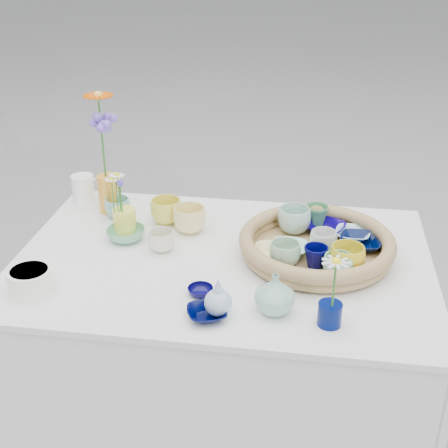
# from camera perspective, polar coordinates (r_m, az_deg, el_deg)

# --- Properties ---
(ground) EXTENTS (80.00, 80.00, 0.00)m
(ground) POSITION_cam_1_polar(r_m,az_deg,el_deg) (2.38, -0.08, -19.30)
(ground) COLOR gray
(display_table) EXTENTS (1.26, 0.86, 0.77)m
(display_table) POSITION_cam_1_polar(r_m,az_deg,el_deg) (2.38, -0.08, -19.30)
(display_table) COLOR white
(display_table) RESTS_ON ground
(wicker_tray) EXTENTS (0.47, 0.47, 0.08)m
(wicker_tray) POSITION_cam_1_polar(r_m,az_deg,el_deg) (1.91, 8.46, -1.95)
(wicker_tray) COLOR brown
(wicker_tray) RESTS_ON display_table
(tray_ceramic_0) EXTENTS (0.16, 0.16, 0.03)m
(tray_ceramic_0) POSITION_cam_1_polar(r_m,az_deg,el_deg) (2.04, 9.26, -0.36)
(tray_ceramic_0) COLOR #0D0063
(tray_ceramic_0) RESTS_ON wicker_tray
(tray_ceramic_1) EXTENTS (0.14, 0.14, 0.03)m
(tray_ceramic_1) POSITION_cam_1_polar(r_m,az_deg,el_deg) (1.96, 12.40, -1.69)
(tray_ceramic_1) COLOR black
(tray_ceramic_1) RESTS_ON wicker_tray
(tray_ceramic_2) EXTENTS (0.11, 0.11, 0.08)m
(tray_ceramic_2) POSITION_cam_1_polar(r_m,az_deg,el_deg) (1.82, 11.20, -3.14)
(tray_ceramic_2) COLOR yellow
(tray_ceramic_2) RESTS_ON wicker_tray
(tray_ceramic_3) EXTENTS (0.14, 0.14, 0.03)m
(tray_ceramic_3) POSITION_cam_1_polar(r_m,az_deg,el_deg) (1.87, 9.42, -3.02)
(tray_ceramic_3) COLOR #56A864
(tray_ceramic_3) RESTS_ON wicker_tray
(tray_ceramic_4) EXTENTS (0.11, 0.11, 0.07)m
(tray_ceramic_4) POSITION_cam_1_polar(r_m,az_deg,el_deg) (1.82, 5.60, -2.75)
(tray_ceramic_4) COLOR #94BCA1
(tray_ceramic_4) RESTS_ON wicker_tray
(tray_ceramic_5) EXTENTS (0.12, 0.12, 0.03)m
(tray_ceramic_5) POSITION_cam_1_polar(r_m,az_deg,el_deg) (1.90, 5.99, -2.26)
(tray_ceramic_5) COLOR #9CECCD
(tray_ceramic_5) RESTS_ON wicker_tray
(tray_ceramic_6) EXTENTS (0.13, 0.13, 0.08)m
(tray_ceramic_6) POSITION_cam_1_polar(r_m,az_deg,el_deg) (2.01, 6.45, 0.34)
(tray_ceramic_6) COLOR #A1C9B8
(tray_ceramic_6) RESTS_ON wicker_tray
(tray_ceramic_7) EXTENTS (0.10, 0.10, 0.07)m
(tray_ceramic_7) POSITION_cam_1_polar(r_m,az_deg,el_deg) (1.91, 9.06, -1.57)
(tray_ceramic_7) COLOR silver
(tray_ceramic_7) RESTS_ON wicker_tray
(tray_ceramic_8) EXTENTS (0.12, 0.12, 0.03)m
(tray_ceramic_8) POSITION_cam_1_polar(r_m,az_deg,el_deg) (2.01, 11.68, -0.94)
(tray_ceramic_8) COLOR #ADECFF
(tray_ceramic_8) RESTS_ON wicker_tray
(tray_ceramic_9) EXTENTS (0.09, 0.09, 0.07)m
(tray_ceramic_9) POSITION_cam_1_polar(r_m,az_deg,el_deg) (1.83, 8.38, -3.01)
(tray_ceramic_9) COLOR #030341
(tray_ceramic_9) RESTS_ON wicker_tray
(tray_ceramic_10) EXTENTS (0.13, 0.13, 0.03)m
(tray_ceramic_10) POSITION_cam_1_polar(r_m,az_deg,el_deg) (1.87, 4.57, -2.64)
(tray_ceramic_10) COLOR #F5D791
(tray_ceramic_10) RESTS_ON wicker_tray
(tray_ceramic_11) EXTENTS (0.11, 0.11, 0.07)m
(tray_ceramic_11) POSITION_cam_1_polar(r_m,az_deg,el_deg) (1.79, 10.37, -3.82)
(tray_ceramic_11) COLOR #8ADDBD
(tray_ceramic_11) RESTS_ON wicker_tray
(tray_ceramic_12) EXTENTS (0.10, 0.10, 0.07)m
(tray_ceramic_12) POSITION_cam_1_polar(r_m,az_deg,el_deg) (2.07, 8.45, 0.76)
(tray_ceramic_12) COLOR #3A7B4C
(tray_ceramic_12) RESTS_ON wicker_tray
(loose_ceramic_0) EXTENTS (0.12, 0.12, 0.08)m
(loose_ceramic_0) POSITION_cam_1_polar(r_m,az_deg,el_deg) (2.11, -5.30, 1.19)
(loose_ceramic_0) COLOR #DACE42
(loose_ceramic_0) RESTS_ON display_table
(loose_ceramic_1) EXTENTS (0.11, 0.11, 0.09)m
(loose_ceramic_1) POSITION_cam_1_polar(r_m,az_deg,el_deg) (2.04, -3.16, 0.42)
(loose_ceramic_1) COLOR #F2DB86
(loose_ceramic_1) RESTS_ON display_table
(loose_ceramic_2) EXTENTS (0.13, 0.13, 0.04)m
(loose_ceramic_2) POSITION_cam_1_polar(r_m,az_deg,el_deg) (2.02, -8.95, -0.93)
(loose_ceramic_2) COLOR #60A17C
(loose_ceramic_2) RESTS_ON display_table
(loose_ceramic_3) EXTENTS (0.11, 0.11, 0.07)m
(loose_ceramic_3) POSITION_cam_1_polar(r_m,az_deg,el_deg) (1.94, -5.72, -1.55)
(loose_ceramic_3) COLOR beige
(loose_ceramic_3) RESTS_ON display_table
(loose_ceramic_4) EXTENTS (0.09, 0.09, 0.02)m
(loose_ceramic_4) POSITION_cam_1_polar(r_m,az_deg,el_deg) (1.73, -2.17, -6.14)
(loose_ceramic_4) COLOR #060340
(loose_ceramic_4) RESTS_ON display_table
(loose_ceramic_5) EXTENTS (0.09, 0.09, 0.07)m
(loose_ceramic_5) POSITION_cam_1_polar(r_m,az_deg,el_deg) (2.17, -9.70, 1.47)
(loose_ceramic_5) COLOR #77BAAE
(loose_ceramic_5) RESTS_ON display_table
(loose_ceramic_6) EXTENTS (0.13, 0.13, 0.03)m
(loose_ceramic_6) POSITION_cam_1_polar(r_m,az_deg,el_deg) (1.63, -1.57, -8.18)
(loose_ceramic_6) COLOR black
(loose_ceramic_6) RESTS_ON display_table
(fluted_bowl) EXTENTS (0.13, 0.13, 0.07)m
(fluted_bowl) POSITION_cam_1_polar(r_m,az_deg,el_deg) (1.81, -17.28, -4.92)
(fluted_bowl) COLOR white
(fluted_bowl) RESTS_ON display_table
(bud_vase_paleblue) EXTENTS (0.09, 0.09, 0.11)m
(bud_vase_paleblue) POSITION_cam_1_polar(r_m,az_deg,el_deg) (1.62, -0.54, -6.62)
(bud_vase_paleblue) COLOR #9EB5D0
(bud_vase_paleblue) RESTS_ON display_table
(bud_vase_seafoam) EXTENTS (0.13, 0.13, 0.11)m
(bud_vase_seafoam) POSITION_cam_1_polar(r_m,az_deg,el_deg) (1.64, 4.66, -6.34)
(bud_vase_seafoam) COLOR #84B7A1
(bud_vase_seafoam) RESTS_ON display_table
(bud_vase_cobalt) EXTENTS (0.08, 0.08, 0.06)m
(bud_vase_cobalt) POSITION_cam_1_polar(r_m,az_deg,el_deg) (1.62, 9.64, -8.13)
(bud_vase_cobalt) COLOR #000C49
(bud_vase_cobalt) RESTS_ON display_table
(single_daisy) EXTENTS (0.10, 0.10, 0.15)m
(single_daisy) POSITION_cam_1_polar(r_m,az_deg,el_deg) (1.56, 10.04, -5.47)
(single_daisy) COLOR silver
(single_daisy) RESTS_ON bud_vase_cobalt
(tall_vase_yellow) EXTENTS (0.09, 0.09, 0.13)m
(tall_vase_yellow) POSITION_cam_1_polar(r_m,az_deg,el_deg) (2.21, -10.53, 2.76)
(tall_vase_yellow) COLOR gold
(tall_vase_yellow) RESTS_ON display_table
(gerbera) EXTENTS (0.13, 0.13, 0.30)m
(gerbera) POSITION_cam_1_polar(r_m,az_deg,el_deg) (2.14, -11.11, 7.86)
(gerbera) COLOR #E65500
(gerbera) RESTS_ON tall_vase_yellow
(hydrangea) EXTENTS (0.09, 0.09, 0.26)m
(hydrangea) POSITION_cam_1_polar(r_m,az_deg,el_deg) (2.15, -10.97, 6.64)
(hydrangea) COLOR #6B67C8
(hydrangea) RESTS_ON tall_vase_yellow
(white_pitcher) EXTENTS (0.12, 0.10, 0.11)m
(white_pitcher) POSITION_cam_1_polar(r_m,az_deg,el_deg) (2.29, -12.75, 3.08)
(white_pitcher) COLOR white
(white_pitcher) RESTS_ON display_table
(daisy_cup) EXTENTS (0.08, 0.08, 0.08)m
(daisy_cup) POSITION_cam_1_polar(r_m,az_deg,el_deg) (2.07, -9.07, 0.30)
(daisy_cup) COLOR #FAED4D
(daisy_cup) RESTS_ON display_table
(daisy_posy) EXTENTS (0.09, 0.09, 0.13)m
(daisy_posy) POSITION_cam_1_polar(r_m,az_deg,el_deg) (2.01, -9.68, 2.83)
(daisy_posy) COLOR white
(daisy_posy) RESTS_ON daisy_cup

